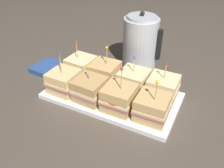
{
  "coord_description": "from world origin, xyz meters",
  "views": [
    {
      "loc": [
        0.34,
        -0.67,
        0.58
      ],
      "look_at": [
        0.0,
        0.0,
        0.07
      ],
      "focal_mm": 38.0,
      "sensor_mm": 36.0,
      "label": 1
    }
  ],
  "objects_px": {
    "sandwich_back_center_right": "(134,81)",
    "sandwich_back_far_right": "(163,88)",
    "sandwich_front_far_left": "(64,81)",
    "sandwich_back_center_left": "(105,73)",
    "sandwich_front_far_right": "(152,107)",
    "sandwich_front_center_right": "(119,98)",
    "napkin_stack": "(49,68)",
    "serving_platter": "(112,96)",
    "sandwich_front_center_left": "(90,89)",
    "sandwich_back_far_left": "(81,67)",
    "kettle_steel": "(140,42)"
  },
  "relations": [
    {
      "from": "sandwich_front_center_right",
      "to": "sandwich_front_center_left",
      "type": "bearing_deg",
      "value": 179.32
    },
    {
      "from": "sandwich_back_center_left",
      "to": "sandwich_back_far_right",
      "type": "height_order",
      "value": "sandwich_back_center_left"
    },
    {
      "from": "sandwich_back_center_right",
      "to": "kettle_steel",
      "type": "relative_size",
      "value": 0.57
    },
    {
      "from": "kettle_steel",
      "to": "sandwich_front_center_left",
      "type": "bearing_deg",
      "value": -99.35
    },
    {
      "from": "serving_platter",
      "to": "sandwich_back_center_left",
      "type": "relative_size",
      "value": 3.08
    },
    {
      "from": "serving_platter",
      "to": "kettle_steel",
      "type": "relative_size",
      "value": 1.95
    },
    {
      "from": "sandwich_front_center_right",
      "to": "sandwich_back_center_right",
      "type": "xyz_separation_m",
      "value": [
        0.0,
        0.13,
        -0.0
      ]
    },
    {
      "from": "sandwich_front_center_right",
      "to": "sandwich_back_far_right",
      "type": "relative_size",
      "value": 1.14
    },
    {
      "from": "serving_platter",
      "to": "sandwich_front_center_right",
      "type": "relative_size",
      "value": 2.99
    },
    {
      "from": "sandwich_back_far_right",
      "to": "napkin_stack",
      "type": "xyz_separation_m",
      "value": [
        -0.54,
        -0.01,
        -0.05
      ]
    },
    {
      "from": "serving_platter",
      "to": "napkin_stack",
      "type": "distance_m",
      "value": 0.36
    },
    {
      "from": "sandwich_front_far_left",
      "to": "sandwich_front_far_right",
      "type": "distance_m",
      "value": 0.36
    },
    {
      "from": "sandwich_front_far_left",
      "to": "sandwich_front_far_right",
      "type": "relative_size",
      "value": 1.05
    },
    {
      "from": "sandwich_front_center_left",
      "to": "sandwich_front_far_right",
      "type": "height_order",
      "value": "sandwich_front_far_right"
    },
    {
      "from": "sandwich_front_center_right",
      "to": "napkin_stack",
      "type": "height_order",
      "value": "sandwich_front_center_right"
    },
    {
      "from": "sandwich_back_center_left",
      "to": "napkin_stack",
      "type": "xyz_separation_m",
      "value": [
        -0.3,
        -0.01,
        -0.05
      ]
    },
    {
      "from": "sandwich_front_far_left",
      "to": "sandwich_back_center_left",
      "type": "xyz_separation_m",
      "value": [
        0.12,
        0.12,
        0.0
      ]
    },
    {
      "from": "sandwich_back_far_left",
      "to": "napkin_stack",
      "type": "bearing_deg",
      "value": -177.29
    },
    {
      "from": "serving_platter",
      "to": "sandwich_front_center_left",
      "type": "relative_size",
      "value": 3.59
    },
    {
      "from": "kettle_steel",
      "to": "napkin_stack",
      "type": "bearing_deg",
      "value": -146.81
    },
    {
      "from": "serving_platter",
      "to": "sandwich_back_far_left",
      "type": "bearing_deg",
      "value": 160.73
    },
    {
      "from": "sandwich_front_far_left",
      "to": "sandwich_front_center_left",
      "type": "bearing_deg",
      "value": 0.54
    },
    {
      "from": "sandwich_front_far_left",
      "to": "kettle_steel",
      "type": "relative_size",
      "value": 0.63
    },
    {
      "from": "serving_platter",
      "to": "sandwich_back_far_left",
      "type": "height_order",
      "value": "sandwich_back_far_left"
    },
    {
      "from": "sandwich_front_center_right",
      "to": "sandwich_back_center_left",
      "type": "distance_m",
      "value": 0.18
    },
    {
      "from": "sandwich_front_center_right",
      "to": "sandwich_back_far_right",
      "type": "distance_m",
      "value": 0.18
    },
    {
      "from": "sandwich_front_far_left",
      "to": "sandwich_back_center_left",
      "type": "height_order",
      "value": "same"
    },
    {
      "from": "sandwich_back_center_left",
      "to": "kettle_steel",
      "type": "bearing_deg",
      "value": 75.25
    },
    {
      "from": "sandwich_front_center_right",
      "to": "sandwich_back_far_left",
      "type": "xyz_separation_m",
      "value": [
        -0.24,
        0.13,
        -0.0
      ]
    },
    {
      "from": "sandwich_front_far_right",
      "to": "sandwich_back_far_left",
      "type": "distance_m",
      "value": 0.38
    },
    {
      "from": "sandwich_front_far_left",
      "to": "sandwich_back_center_left",
      "type": "bearing_deg",
      "value": 46.9
    },
    {
      "from": "sandwich_back_far_right",
      "to": "napkin_stack",
      "type": "bearing_deg",
      "value": -179.09
    },
    {
      "from": "sandwich_back_far_right",
      "to": "kettle_steel",
      "type": "bearing_deg",
      "value": 129.28
    },
    {
      "from": "sandwich_front_center_left",
      "to": "sandwich_back_far_right",
      "type": "xyz_separation_m",
      "value": [
        0.24,
        0.13,
        0.0
      ]
    },
    {
      "from": "sandwich_front_far_right",
      "to": "sandwich_front_center_right",
      "type": "bearing_deg",
      "value": -177.0
    },
    {
      "from": "sandwich_back_far_right",
      "to": "sandwich_front_center_right",
      "type": "bearing_deg",
      "value": -133.36
    },
    {
      "from": "sandwich_front_far_left",
      "to": "sandwich_back_far_left",
      "type": "relative_size",
      "value": 1.02
    },
    {
      "from": "sandwich_back_center_right",
      "to": "sandwich_back_far_right",
      "type": "distance_m",
      "value": 0.12
    },
    {
      "from": "sandwich_front_far_right",
      "to": "napkin_stack",
      "type": "xyz_separation_m",
      "value": [
        -0.54,
        0.11,
        -0.05
      ]
    },
    {
      "from": "sandwich_front_far_right",
      "to": "sandwich_back_center_right",
      "type": "xyz_separation_m",
      "value": [
        -0.12,
        0.12,
        -0.0
      ]
    },
    {
      "from": "serving_platter",
      "to": "sandwich_front_far_left",
      "type": "distance_m",
      "value": 0.2
    },
    {
      "from": "sandwich_front_far_right",
      "to": "sandwich_front_center_left",
      "type": "bearing_deg",
      "value": -178.84
    },
    {
      "from": "serving_platter",
      "to": "napkin_stack",
      "type": "height_order",
      "value": "napkin_stack"
    },
    {
      "from": "sandwich_front_far_right",
      "to": "napkin_stack",
      "type": "relative_size",
      "value": 1.13
    },
    {
      "from": "serving_platter",
      "to": "napkin_stack",
      "type": "xyz_separation_m",
      "value": [
        -0.36,
        0.06,
        0.0
      ]
    },
    {
      "from": "sandwich_front_far_right",
      "to": "sandwich_back_center_right",
      "type": "relative_size",
      "value": 1.05
    },
    {
      "from": "sandwich_front_far_right",
      "to": "sandwich_back_far_right",
      "type": "distance_m",
      "value": 0.12
    },
    {
      "from": "sandwich_front_center_left",
      "to": "sandwich_front_far_right",
      "type": "bearing_deg",
      "value": 1.16
    },
    {
      "from": "sandwich_front_far_right",
      "to": "sandwich_back_far_left",
      "type": "bearing_deg",
      "value": 161.57
    },
    {
      "from": "sandwich_front_far_left",
      "to": "napkin_stack",
      "type": "bearing_deg",
      "value": 146.76
    }
  ]
}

